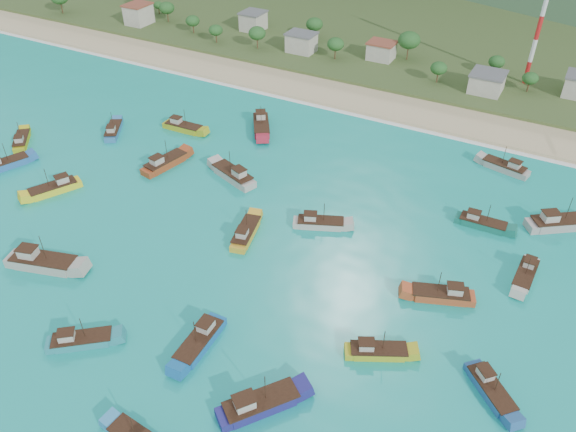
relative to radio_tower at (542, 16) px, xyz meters
The scene contains 28 objects.
ground 115.16m from the radio_tower, 107.61° to the right, with size 600.00×600.00×0.00m, color #0C8B82.
beach 49.37m from the radio_tower, 139.77° to the right, with size 400.00×18.00×1.20m, color beige.
land 51.19m from the radio_tower, 136.97° to the left, with size 400.00×110.00×2.40m, color #385123.
surf_line 55.49m from the radio_tower, 131.68° to the right, with size 400.00×2.50×0.08m, color white.
village 27.01m from the radio_tower, 164.60° to the right, with size 222.67×24.25×6.54m.
vegetation 43.47m from the radio_tower, behind, with size 274.64×26.01×9.00m.
radio_tower is the anchor object (origin of this frame).
boat_0 103.88m from the radio_tower, 109.73° to the right, with size 5.36×10.78×6.12m.
boat_1 96.69m from the radio_tower, 88.11° to the right, with size 10.96×6.59×6.23m.
boat_2 112.28m from the radio_tower, 82.51° to the right, with size 8.81×8.69×5.65m.
boat_5 106.71m from the radio_tower, 127.55° to the right, with size 5.48×11.88×6.77m.
boat_9 140.14m from the radio_tower, 133.47° to the right, with size 6.98×11.10×6.32m.
boat_11 81.09m from the radio_tower, 133.06° to the right, with size 9.78×12.35×7.30m.
boat_12 126.35m from the radio_tower, 102.30° to the right, with size 3.68×10.91×6.37m.
boat_13 130.38m from the radio_tower, 127.34° to the right, with size 7.76×11.12×6.41m.
boat_14 99.56m from the radio_tower, 136.50° to the right, with size 10.70×3.54×6.26m.
boat_15 138.65m from the radio_tower, 108.15° to the right, with size 9.65×8.49×5.89m.
boat_16 91.78m from the radio_tower, 105.14° to the right, with size 10.40×6.68×5.93m.
boat_17 74.31m from the radio_tower, 86.42° to the right, with size 9.96×3.18×5.84m.
boat_18 52.30m from the radio_tower, 84.92° to the right, with size 10.92×5.35×6.20m.
boat_19 137.64m from the radio_tower, 137.98° to the right, with size 8.51×9.15×5.71m.
boat_20 129.34m from the radio_tower, 95.77° to the right, with size 9.79×11.34×6.88m.
boat_21 136.79m from the radio_tower, 117.07° to the right, with size 13.52×7.27×7.66m.
boat_24 116.33m from the radio_tower, 137.93° to the right, with size 7.66×9.88×5.81m.
boat_25 86.26m from the radio_tower, 80.02° to the right, with size 3.36×9.81×5.72m.
boat_27 112.59m from the radio_tower, 91.06° to the right, with size 9.76×6.81×5.62m.
boat_28 95.20m from the radio_tower, 120.62° to the right, with size 12.40×7.34×7.04m.
boat_29 69.84m from the radio_tower, 74.68° to the right, with size 12.32×10.21×7.38m.
Camera 1 is at (46.61, -57.67, 67.48)m, focal length 35.00 mm.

